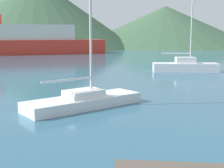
{
  "coord_description": "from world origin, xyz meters",
  "views": [
    {
      "loc": [
        -2.04,
        0.2,
        3.43
      ],
      "look_at": [
        0.31,
        14.0,
        1.2
      ],
      "focal_mm": 50.0,
      "sensor_mm": 36.0,
      "label": 1
    }
  ],
  "objects": [
    {
      "name": "hill_east",
      "position": [
        28.63,
        88.28,
        5.77
      ],
      "size": [
        51.19,
        51.19,
        11.54
      ],
      "color": "#38563D",
      "rests_on": "ground_plane"
    },
    {
      "name": "sailboat_middle",
      "position": [
        9.54,
        27.52,
        0.52
      ],
      "size": [
        6.16,
        3.02,
        7.57
      ],
      "rotation": [
        0.0,
        0.0,
        -0.21
      ],
      "color": "silver",
      "rests_on": "ground_plane"
    },
    {
      "name": "hill_central",
      "position": [
        -7.25,
        84.82,
        8.84
      ],
      "size": [
        51.53,
        51.53,
        17.69
      ],
      "color": "#38563D",
      "rests_on": "ground_plane"
    },
    {
      "name": "sailboat_inner",
      "position": [
        -0.92,
        14.75,
        0.4
      ],
      "size": [
        5.92,
        4.3,
        9.12
      ],
      "rotation": [
        0.0,
        0.0,
        0.5
      ],
      "color": "white",
      "rests_on": "ground_plane"
    }
  ]
}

